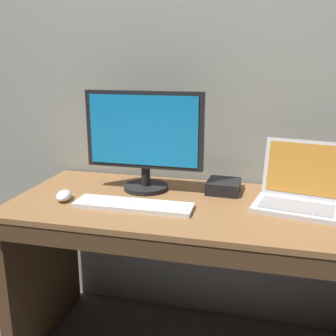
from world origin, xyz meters
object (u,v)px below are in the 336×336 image
at_px(computer_mouse, 64,196).
at_px(external_monitor, 144,138).
at_px(laptop_silver, 299,195).
at_px(wired_keyboard, 133,205).
at_px(external_drive_box, 223,186).

bearing_deg(computer_mouse, external_monitor, 18.10).
height_order(laptop_silver, computer_mouse, laptop_silver).
bearing_deg(wired_keyboard, laptop_silver, 14.61).
distance_m(external_monitor, wired_keyboard, 0.31).
height_order(computer_mouse, external_drive_box, external_drive_box).
relative_size(external_monitor, wired_keyboard, 1.10).
bearing_deg(laptop_silver, computer_mouse, -170.84).
distance_m(laptop_silver, wired_keyboard, 0.64).
xyz_separation_m(laptop_silver, computer_mouse, (-0.93, -0.15, -0.03)).
distance_m(external_monitor, computer_mouse, 0.41).
bearing_deg(external_drive_box, computer_mouse, -157.72).
bearing_deg(laptop_silver, wired_keyboard, -165.39).
relative_size(laptop_silver, wired_keyboard, 0.78).
distance_m(laptop_silver, computer_mouse, 0.94).
relative_size(computer_mouse, external_drive_box, 0.72).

